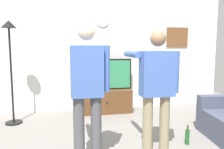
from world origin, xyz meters
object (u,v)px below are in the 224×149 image
person_standing_nearer_couch (157,85)px  beverage_bottle (187,137)px  floor_lamp (10,51)px  wall_clock (103,21)px  tv_stand (105,101)px  television (105,74)px  framed_picture (177,37)px  person_standing_nearer_lamp (87,86)px

person_standing_nearer_couch → beverage_bottle: bearing=17.7°
floor_lamp → wall_clock: bearing=19.9°
tv_stand → television: size_ratio=0.95×
framed_picture → person_standing_nearer_lamp: 3.65m
television → person_standing_nearer_lamp: bearing=-105.2°
tv_stand → beverage_bottle: (0.94, -1.99, -0.14)m
beverage_bottle → framed_picture: bearing=67.3°
wall_clock → floor_lamp: size_ratio=0.14×
person_standing_nearer_couch → television: bearing=98.5°
framed_picture → person_standing_nearer_couch: framed_picture is taller
television → person_standing_nearer_couch: size_ratio=0.72×
television → person_standing_nearer_couch: person_standing_nearer_couch is taller
television → framed_picture: size_ratio=2.19×
tv_stand → person_standing_nearer_lamp: 2.45m
wall_clock → person_standing_nearer_lamp: wall_clock is taller
wall_clock → beverage_bottle: bearing=-67.5°
beverage_bottle → tv_stand: bearing=115.4°
floor_lamp → framed_picture: bearing=10.4°
wall_clock → person_standing_nearer_lamp: size_ratio=0.16×
framed_picture → beverage_bottle: 2.95m
person_standing_nearer_lamp → beverage_bottle: 1.82m
framed_picture → beverage_bottle: (-0.95, -2.28, -1.61)m
person_standing_nearer_couch → wall_clock: bearing=97.7°
framed_picture → person_standing_nearer_lamp: framed_picture is taller
beverage_bottle → floor_lamp: bearing=150.9°
television → person_standing_nearer_lamp: size_ratio=0.69×
person_standing_nearer_lamp → person_standing_nearer_couch: size_ratio=1.04×
tv_stand → wall_clock: 1.87m
wall_clock → person_standing_nearer_couch: bearing=-82.3°
wall_clock → framed_picture: wall_clock is taller
floor_lamp → person_standing_nearer_couch: 2.89m
tv_stand → person_standing_nearer_lamp: size_ratio=0.66×
wall_clock → beverage_bottle: (0.94, -2.28, -1.98)m
person_standing_nearer_lamp → person_standing_nearer_couch: bearing=3.5°
person_standing_nearer_lamp → beverage_bottle: size_ratio=5.88×
person_standing_nearer_lamp → person_standing_nearer_couch: (0.96, 0.06, -0.03)m
person_standing_nearer_couch → tv_stand: bearing=98.7°
wall_clock → person_standing_nearer_couch: (0.33, -2.47, -1.12)m
tv_stand → wall_clock: wall_clock is taller
floor_lamp → tv_stand: bearing=11.9°
floor_lamp → person_standing_nearer_lamp: 2.28m
television → framed_picture: framed_picture is taller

